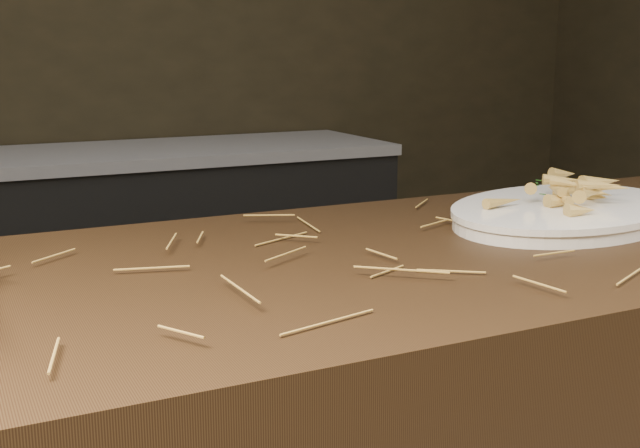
{
  "coord_description": "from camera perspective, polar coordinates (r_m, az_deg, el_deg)",
  "views": [
    {
      "loc": [
        -0.37,
        -0.67,
        1.19
      ],
      "look_at": [
        0.09,
        0.26,
        0.96
      ],
      "focal_mm": 45.0,
      "sensor_mm": 36.0,
      "label": 1
    }
  ],
  "objects": [
    {
      "name": "straw_bedding",
      "position": [
        1.08,
        -4.91,
        -2.72
      ],
      "size": [
        1.4,
        0.6,
        0.02
      ],
      "primitive_type": null,
      "color": "olive",
      "rests_on": "main_counter"
    },
    {
      "name": "roasted_veg_heap",
      "position": [
        1.42,
        17.09,
        2.23
      ],
      "size": [
        0.27,
        0.23,
        0.05
      ],
      "primitive_type": null,
      "rotation": [
        0.0,
        0.0,
        0.33
      ],
      "color": "#AE8935",
      "rests_on": "serving_platter"
    },
    {
      "name": "serving_platter",
      "position": [
        1.43,
        16.99,
        0.69
      ],
      "size": [
        0.55,
        0.45,
        0.03
      ],
      "primitive_type": null,
      "rotation": [
        0.0,
        0.0,
        0.33
      ],
      "color": "white",
      "rests_on": "main_counter"
    },
    {
      "name": "serving_fork",
      "position": [
        1.57,
        20.65,
        1.97
      ],
      "size": [
        0.09,
        0.17,
        0.0
      ],
      "primitive_type": "cube",
      "rotation": [
        0.0,
        0.0,
        -0.41
      ],
      "color": "silver",
      "rests_on": "serving_platter"
    },
    {
      "name": "back_counter",
      "position": [
        3.03,
        -12.39,
        -2.63
      ],
      "size": [
        1.82,
        0.62,
        0.84
      ],
      "color": "black",
      "rests_on": "ground"
    }
  ]
}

